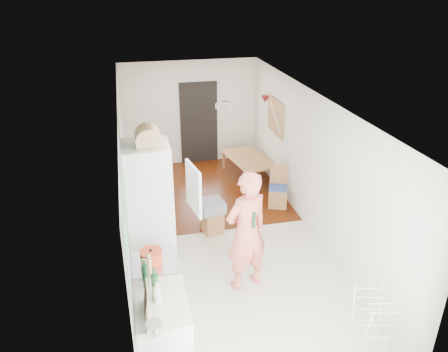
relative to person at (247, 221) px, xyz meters
name	(u,v)px	position (x,y,z in m)	size (l,w,h in m)	color
room_shell	(223,173)	(-0.04, 1.38, 0.15)	(3.20, 7.00, 2.50)	white
floor	(223,236)	(-0.04, 1.38, -1.10)	(3.20, 7.00, 0.01)	beige
wood_floor_overlay	(204,190)	(-0.04, 3.23, -1.10)	(3.20, 3.30, 0.01)	#4F2505
sage_wall_panel	(125,209)	(-1.63, -0.62, 0.75)	(0.02, 3.00, 1.30)	#537761
tile_splashback	(133,289)	(-1.62, -1.17, 0.05)	(0.02, 1.90, 0.50)	black
doorway_recess	(199,123)	(0.16, 4.86, -0.10)	(0.90, 0.04, 2.00)	black
base_cabinet	(163,334)	(-1.34, -1.17, -0.67)	(0.60, 0.90, 0.86)	silver
worktop	(160,303)	(-1.34, -1.17, -0.21)	(0.62, 0.92, 0.06)	#EFE4CB
range_cooker	(157,292)	(-1.34, -0.42, -0.66)	(0.60, 0.60, 0.88)	silver
cooker_top	(155,264)	(-1.34, -0.42, -0.20)	(0.60, 0.60, 0.04)	silver
fridge_housing	(150,213)	(-1.31, 0.60, -0.03)	(0.66, 0.66, 2.15)	silver
fridge_door	(194,189)	(-0.70, 0.30, 0.45)	(0.56, 0.04, 0.70)	silver
fridge_interior	(170,182)	(-1.00, 0.60, 0.45)	(0.02, 0.52, 0.66)	white
pinboard	(276,116)	(1.54, 3.28, 0.45)	(0.03, 0.90, 0.70)	tan
pinboard_frame	(275,116)	(1.53, 3.28, 0.45)	(0.01, 0.94, 0.74)	#9E663F
wall_sconce	(265,99)	(1.50, 3.93, 0.65)	(0.18, 0.18, 0.16)	maroon
person	(247,221)	(0.00, 0.00, 0.00)	(0.80, 0.53, 2.20)	#E26D5A
dining_table	(249,170)	(1.10, 3.63, -0.89)	(1.23, 0.69, 0.43)	#9E663F
dining_chair	(278,187)	(1.29, 2.22, -0.68)	(0.36, 0.36, 0.85)	#9E663F
stool	(212,221)	(-0.19, 1.57, -0.88)	(0.34, 0.34, 0.44)	#9E663F
grey_drape	(211,206)	(-0.20, 1.56, -0.56)	(0.42, 0.42, 0.19)	gray
drying_rack	(374,319)	(1.24, -1.47, -0.71)	(0.40, 0.36, 0.78)	silver
bread_bin	(148,139)	(-1.25, 0.54, 1.15)	(0.37, 0.35, 0.20)	#D8B371
red_casserole	(151,256)	(-1.37, -0.41, -0.10)	(0.29, 0.29, 0.17)	red
steel_pan	(154,327)	(-1.43, -1.60, -0.14)	(0.18, 0.18, 0.09)	silver
held_bottle	(254,220)	(0.07, -0.11, 0.08)	(0.05, 0.05, 0.25)	#174321
bottle_a	(155,287)	(-1.37, -1.12, -0.01)	(0.08, 0.08, 0.33)	#174321
bottle_b	(146,276)	(-1.47, -0.88, -0.03)	(0.07, 0.07, 0.30)	#174321
bottle_c	(157,294)	(-1.36, -1.17, -0.08)	(0.08, 0.08, 0.21)	silver
pepper_mill_front	(144,272)	(-1.47, -0.76, -0.06)	(0.07, 0.07, 0.24)	#D8B371
pepper_mill_back	(149,266)	(-1.41, -0.64, -0.07)	(0.06, 0.06, 0.22)	#D8B371
chopping_boards	(146,300)	(-1.49, -1.33, -0.01)	(0.04, 0.26, 0.35)	#D8B371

